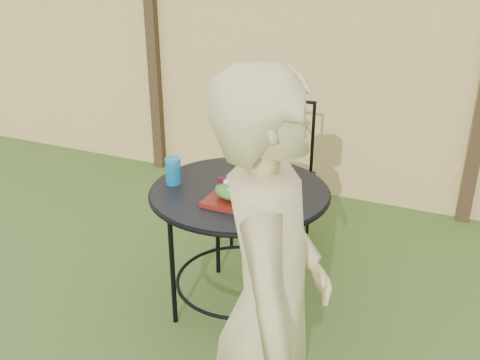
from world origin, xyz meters
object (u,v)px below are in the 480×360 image
at_px(salad_plate, 237,199).
at_px(patio_chair, 275,170).
at_px(patio_table, 240,213).
at_px(diner, 270,310).

bearing_deg(salad_plate, patio_chair, 99.18).
height_order(patio_table, patio_chair, patio_chair).
relative_size(patio_table, diner, 0.58).
relative_size(patio_table, patio_chair, 0.97).
relative_size(diner, salad_plate, 5.85).
bearing_deg(patio_table, salad_plate, -71.20).
bearing_deg(patio_chair, diner, -70.12).
bearing_deg(patio_table, diner, -60.80).
distance_m(patio_table, salad_plate, 0.21).
height_order(diner, salad_plate, diner).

